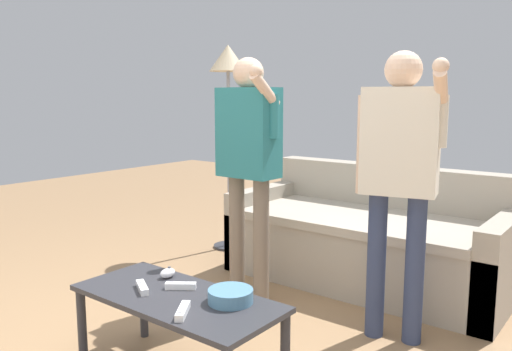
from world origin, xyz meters
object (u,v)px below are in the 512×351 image
at_px(snack_bowl, 231,296).
at_px(player_right, 400,163).
at_px(coffee_table, 177,307).
at_px(game_remote_wand_near, 183,311).
at_px(game_remote_nunchuk, 168,273).
at_px(floor_lamp, 228,75).
at_px(game_remote_wand_far, 181,286).
at_px(couch, 370,240).
at_px(player_left, 248,151).
at_px(game_remote_wand_spare, 142,288).

distance_m(snack_bowl, player_right, 1.13).
bearing_deg(coffee_table, game_remote_wand_near, -36.52).
bearing_deg(game_remote_nunchuk, coffee_table, -33.15).
distance_m(floor_lamp, game_remote_wand_far, 2.34).
bearing_deg(player_right, couch, 123.16).
bearing_deg(game_remote_nunchuk, game_remote_wand_far, -22.38).
height_order(coffee_table, player_right, player_right).
bearing_deg(coffee_table, game_remote_nunchuk, 146.85).
xyz_separation_m(game_remote_nunchuk, player_left, (-0.14, 0.83, 0.54)).
xyz_separation_m(player_left, game_remote_wand_far, (0.30, -0.90, -0.55)).
bearing_deg(player_right, game_remote_wand_far, -125.40).
bearing_deg(couch, game_remote_nunchuk, -100.80).
bearing_deg(couch, player_left, -118.66).
xyz_separation_m(game_remote_nunchuk, game_remote_wand_spare, (0.04, -0.19, -0.01)).
distance_m(coffee_table, game_remote_wand_far, 0.11).
bearing_deg(game_remote_wand_far, snack_bowl, 4.62).
bearing_deg(coffee_table, snack_bowl, 20.49).
distance_m(couch, game_remote_wand_near, 1.94).
relative_size(game_remote_nunchuk, floor_lamp, 0.05).
xyz_separation_m(floor_lamp, game_remote_wand_spare, (1.05, -1.84, -1.07)).
relative_size(snack_bowl, game_remote_nunchuk, 2.29).
relative_size(couch, game_remote_nunchuk, 22.00).
height_order(player_right, game_remote_wand_spare, player_right).
height_order(snack_bowl, player_left, player_left).
height_order(coffee_table, game_remote_wand_near, game_remote_wand_near).
height_order(game_remote_wand_near, game_remote_wand_far, same).
xyz_separation_m(player_right, player_left, (-0.97, -0.05, 0.01)).
xyz_separation_m(couch, floor_lamp, (-1.33, -0.02, 1.21)).
xyz_separation_m(snack_bowl, game_remote_wand_near, (-0.07, -0.22, -0.01)).
bearing_deg(player_left, game_remote_wand_spare, -80.16).
distance_m(game_remote_nunchuk, game_remote_wand_far, 0.18).
bearing_deg(coffee_table, game_remote_wand_far, 123.00).
relative_size(game_remote_wand_near, game_remote_wand_spare, 1.02).
relative_size(coffee_table, game_remote_wand_near, 6.64).
distance_m(game_remote_wand_near, game_remote_wand_far, 0.29).
xyz_separation_m(game_remote_wand_near, game_remote_wand_far, (-0.22, 0.20, 0.00)).
xyz_separation_m(coffee_table, game_remote_wand_far, (-0.04, 0.07, 0.07)).
height_order(couch, snack_bowl, couch).
height_order(game_remote_nunchuk, player_left, player_left).
relative_size(couch, game_remote_wand_near, 12.69).
xyz_separation_m(snack_bowl, game_remote_wand_far, (-0.29, -0.02, -0.01)).
bearing_deg(game_remote_wand_spare, game_remote_nunchuk, 100.84).
relative_size(player_left, game_remote_wand_far, 11.24).
xyz_separation_m(floor_lamp, game_remote_wand_far, (1.18, -1.71, -1.07)).
xyz_separation_m(coffee_table, floor_lamp, (-1.22, 1.78, 1.14)).
xyz_separation_m(floor_lamp, player_right, (1.85, -0.77, -0.53)).
relative_size(snack_bowl, player_right, 0.13).
relative_size(game_remote_nunchuk, game_remote_wand_spare, 0.59).
bearing_deg(player_right, coffee_table, -121.73).
xyz_separation_m(couch, snack_bowl, (0.14, -1.71, 0.15)).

